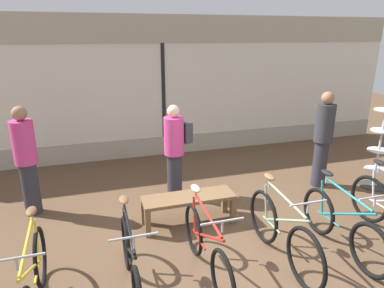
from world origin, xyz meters
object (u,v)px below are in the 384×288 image
at_px(bicycle_center_right, 282,233).
at_px(bicycle_center_left, 206,248).
at_px(bicycle_right, 341,226).
at_px(customer_by_window, 175,149).
at_px(customer_near_rack, 26,159).
at_px(bicycle_far_left, 34,283).
at_px(bicycle_left, 131,264).
at_px(customer_mid_floor, 323,138).
at_px(display_bench, 189,201).
at_px(accessory_rack, 378,154).

bearing_deg(bicycle_center_right, bicycle_center_left, -179.78).
xyz_separation_m(bicycle_right, customer_by_window, (-1.70, 2.18, 0.53)).
bearing_deg(customer_near_rack, bicycle_center_right, -35.28).
bearing_deg(bicycle_center_left, bicycle_center_right, 0.22).
bearing_deg(bicycle_center_right, bicycle_far_left, -178.83).
bearing_deg(bicycle_left, customer_mid_floor, 25.96).
xyz_separation_m(bicycle_center_left, customer_near_rack, (-2.18, 2.26, 0.56)).
xyz_separation_m(bicycle_far_left, customer_near_rack, (-0.32, 2.32, 0.55)).
height_order(display_bench, customer_near_rack, customer_near_rack).
xyz_separation_m(bicycle_left, customer_near_rack, (-1.30, 2.28, 0.57)).
bearing_deg(accessory_rack, bicycle_right, -143.26).
bearing_deg(customer_mid_floor, display_bench, -167.45).
bearing_deg(display_bench, customer_by_window, 88.02).
relative_size(bicycle_far_left, bicycle_center_right, 1.01).
bearing_deg(customer_mid_floor, bicycle_center_left, -147.93).
relative_size(bicycle_center_left, bicycle_center_right, 0.99).
relative_size(bicycle_left, bicycle_right, 1.00).
xyz_separation_m(display_bench, customer_near_rack, (-2.32, 1.05, 0.56)).
relative_size(bicycle_far_left, accessory_rack, 1.09).
bearing_deg(bicycle_center_left, accessory_rack, 20.63).
bearing_deg(display_bench, customer_mid_floor, 12.55).
height_order(bicycle_right, display_bench, bicycle_right).
xyz_separation_m(bicycle_left, bicycle_center_left, (0.88, 0.02, 0.01)).
relative_size(bicycle_center_left, display_bench, 1.22).
height_order(bicycle_center_left, bicycle_right, bicycle_right).
height_order(bicycle_left, customer_by_window, customer_by_window).
relative_size(accessory_rack, display_bench, 1.14).
xyz_separation_m(accessory_rack, customer_near_rack, (-6.08, 0.79, 0.28)).
relative_size(customer_by_window, customer_mid_floor, 0.93).
bearing_deg(customer_near_rack, bicycle_center_left, -46.07).
bearing_deg(bicycle_left, bicycle_center_right, 0.77).
xyz_separation_m(bicycle_center_left, accessory_rack, (3.90, 1.47, 0.28)).
height_order(bicycle_center_right, customer_mid_floor, customer_mid_floor).
xyz_separation_m(bicycle_center_right, display_bench, (-0.87, 1.21, -0.02)).
bearing_deg(display_bench, bicycle_far_left, -147.71).
bearing_deg(bicycle_right, bicycle_left, 179.56).
height_order(bicycle_left, display_bench, bicycle_left).
bearing_deg(bicycle_center_left, customer_mid_floor, 32.07).
bearing_deg(customer_by_window, bicycle_center_right, -68.56).
bearing_deg(customer_near_rack, accessory_rack, -7.44).
distance_m(bicycle_center_right, display_bench, 1.49).
xyz_separation_m(accessory_rack, customer_by_window, (-3.73, 0.67, 0.24)).
relative_size(bicycle_center_right, bicycle_right, 1.04).
distance_m(bicycle_left, display_bench, 1.60).
xyz_separation_m(display_bench, customer_by_window, (0.03, 0.93, 0.53)).
distance_m(customer_near_rack, customer_by_window, 2.36).
bearing_deg(customer_by_window, bicycle_right, -52.03).
bearing_deg(bicycle_center_left, customer_near_rack, 133.93).
distance_m(bicycle_center_right, bicycle_right, 0.87).
relative_size(accessory_rack, customer_near_rack, 0.90).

